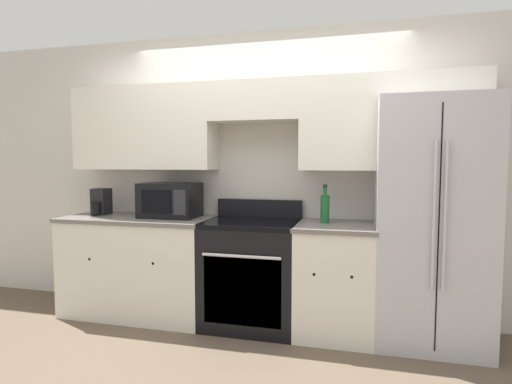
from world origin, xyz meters
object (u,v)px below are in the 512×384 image
Objects in this scene: oven_range at (252,272)px; refrigerator at (429,221)px; bottle at (325,208)px; microwave at (170,200)px.

refrigerator is (1.42, 0.07, 0.49)m from oven_range.
refrigerator is at bearing 1.91° from bottle.
refrigerator reaches higher than oven_range.
microwave is 1.59× the size of bottle.
microwave is at bearing -179.53° from refrigerator.
refrigerator is 2.21m from microwave.
microwave is 1.40m from bottle.
oven_range is 1.51m from refrigerator.
oven_range is at bearing -175.55° from bottle.
bottle reaches higher than microwave.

